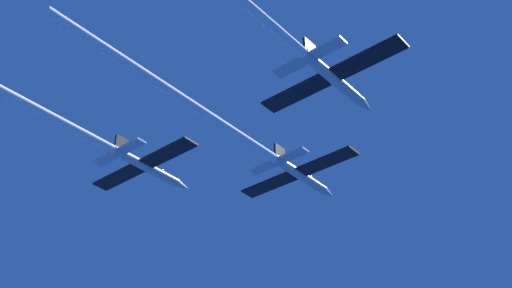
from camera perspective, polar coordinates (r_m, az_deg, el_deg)
jet_lead at (r=84.87m, az=-1.40°, el=0.71°), size 19.21×51.32×3.18m
jet_left_wing at (r=87.38m, az=-15.07°, el=1.00°), size 19.21×47.12×3.18m
jet_right_wing at (r=70.07m, az=1.29°, el=10.39°), size 19.21×48.43×3.18m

